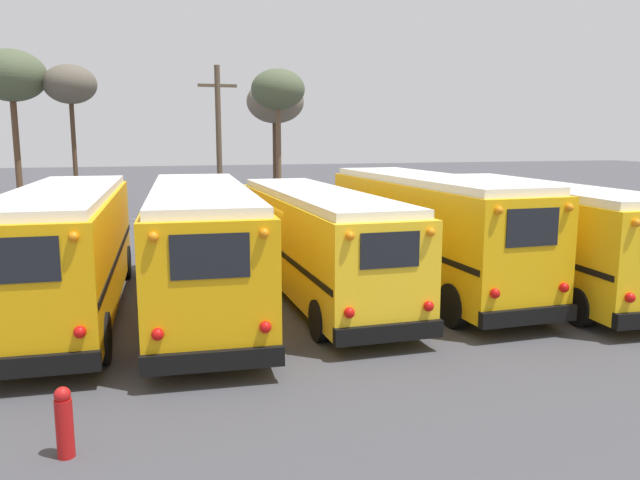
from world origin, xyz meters
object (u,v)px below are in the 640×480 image
object	(u,v)px
school_bus_0	(67,246)
bare_tree_0	(70,86)
school_bus_1	(201,243)
school_bus_2	(316,238)
school_bus_4	(535,231)
school_bus_3	(427,228)
fire_hydrant	(64,422)
bare_tree_1	(278,91)
utility_pole	(219,145)
bare_tree_2	(11,77)
bare_tree_3	(275,103)

from	to	relation	value
school_bus_0	bare_tree_0	world-z (taller)	bare_tree_0
school_bus_1	bare_tree_0	distance (m)	24.09
school_bus_2	bare_tree_0	xyz separation A→B (m)	(-8.30, 22.28, 5.66)
school_bus_0	school_bus_4	world-z (taller)	school_bus_0
school_bus_3	fire_hydrant	bearing A→B (deg)	-140.45
school_bus_2	bare_tree_1	distance (m)	18.79
school_bus_0	bare_tree_0	distance (m)	23.27
school_bus_1	bare_tree_1	distance (m)	20.08
utility_pole	fire_hydrant	world-z (taller)	utility_pole
school_bus_2	bare_tree_0	bearing A→B (deg)	110.44
school_bus_2	bare_tree_1	xyz separation A→B (m)	(2.82, 17.81, 5.28)
school_bus_1	school_bus_4	bearing A→B (deg)	-1.29
school_bus_4	fire_hydrant	world-z (taller)	school_bus_4
fire_hydrant	school_bus_4	bearing A→B (deg)	29.58
school_bus_3	bare_tree_1	bearing A→B (deg)	91.39
school_bus_0	school_bus_1	size ratio (longest dim) A/B	0.96
school_bus_4	bare_tree_2	world-z (taller)	bare_tree_2
school_bus_4	bare_tree_0	distance (m)	28.03
school_bus_0	school_bus_2	size ratio (longest dim) A/B	0.98
school_bus_0	school_bus_2	bearing A→B (deg)	2.24
school_bus_3	school_bus_4	world-z (taller)	school_bus_3
school_bus_2	bare_tree_0	distance (m)	24.44
school_bus_2	school_bus_1	bearing A→B (deg)	-169.20
school_bus_1	utility_pole	xyz separation A→B (m)	(2.20, 13.74, 2.29)
fire_hydrant	bare_tree_2	bearing A→B (deg)	100.32
bare_tree_2	fire_hydrant	distance (m)	31.66
utility_pole	bare_tree_2	bearing A→B (deg)	137.78
bare_tree_0	bare_tree_1	world-z (taller)	bare_tree_0
bare_tree_1	bare_tree_0	bearing A→B (deg)	158.11
school_bus_2	bare_tree_0	size ratio (longest dim) A/B	1.28
school_bus_4	bare_tree_2	distance (m)	30.01
bare_tree_2	bare_tree_3	size ratio (longest dim) A/B	1.18
bare_tree_1	fire_hydrant	xyz separation A→B (m)	(-8.67, -25.67, -6.37)
bare_tree_3	school_bus_0	bearing A→B (deg)	-114.94
bare_tree_2	school_bus_4	bearing A→B (deg)	-52.50
bare_tree_3	bare_tree_0	bearing A→B (deg)	173.31
school_bus_2	bare_tree_1	world-z (taller)	bare_tree_1
utility_pole	bare_tree_2	size ratio (longest dim) A/B	0.83
school_bus_0	bare_tree_2	bearing A→B (deg)	102.05
school_bus_2	bare_tree_1	size ratio (longest dim) A/B	1.34
bare_tree_0	bare_tree_2	bearing A→B (deg)	176.29
bare_tree_3	fire_hydrant	world-z (taller)	bare_tree_3
school_bus_3	bare_tree_3	size ratio (longest dim) A/B	1.28
school_bus_4	utility_pole	bearing A→B (deg)	118.51
school_bus_3	school_bus_4	xyz separation A→B (m)	(3.26, -0.50, -0.15)
school_bus_3	bare_tree_3	xyz separation A→B (m)	(0.06, 21.25, 4.59)
school_bus_1	bare_tree_2	bearing A→B (deg)	109.35
school_bus_0	school_bus_2	distance (m)	6.53
utility_pole	bare_tree_0	distance (m)	12.11
school_bus_4	bare_tree_1	distance (m)	19.72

